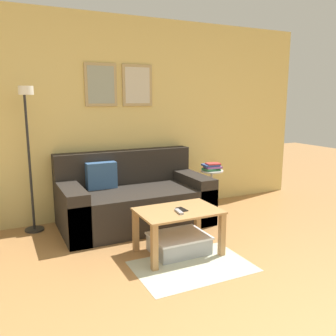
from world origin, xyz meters
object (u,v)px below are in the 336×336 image
couch (133,200)px  coffee_table (178,219)px  floor_lamp (29,143)px  side_table (212,187)px  cell_phone (182,209)px  storage_bin (179,243)px  remote_control (179,212)px  book_stack (212,167)px

couch → coffee_table: (0.10, -1.00, 0.05)m
floor_lamp → side_table: (2.27, -0.17, -0.70)m
couch → coffee_table: 1.01m
cell_phone → storage_bin: bearing=124.8°
storage_bin → floor_lamp: (-1.25, 1.16, 0.95)m
floor_lamp → remote_control: 1.83m
book_stack → floor_lamp: bearing=175.6°
book_stack → cell_phone: size_ratio=1.79×
coffee_table → cell_phone: 0.11m
coffee_table → storage_bin: coffee_table is taller
couch → book_stack: (1.13, -0.00, 0.32)m
storage_bin → coffee_table: bearing=-137.8°
couch → side_table: size_ratio=3.10×
book_stack → couch: bearing=179.8°
coffee_table → cell_phone: cell_phone is taller
floor_lamp → book_stack: 2.31m
storage_bin → floor_lamp: bearing=137.1°
couch → book_stack: size_ratio=7.09×
storage_bin → floor_lamp: floor_lamp is taller
coffee_table → book_stack: book_stack is taller
side_table → cell_phone: (-1.00, -1.01, 0.11)m
remote_control → storage_bin: bearing=69.5°
coffee_table → remote_control: 0.14m
couch → book_stack: bearing=-0.2°
coffee_table → remote_control: bearing=-113.1°
floor_lamp → remote_control: bearing=-46.2°
side_table → floor_lamp: bearing=175.6°
floor_lamp → remote_control: floor_lamp is taller
side_table → cell_phone: bearing=-134.7°
storage_bin → side_table: bearing=44.1°
coffee_table → side_table: (1.03, 1.00, -0.01)m
couch → side_table: (1.13, -0.00, 0.04)m
coffee_table → remote_control: (-0.03, -0.08, 0.11)m
floor_lamp → side_table: bearing=-4.4°
couch → cell_phone: bearing=-82.6°
book_stack → cell_phone: 1.43m
floor_lamp → side_table: 2.38m
coffee_table → floor_lamp: (-1.24, 1.17, 0.69)m
floor_lamp → remote_control: (1.20, -1.25, -0.58)m
coffee_table → side_table: side_table is taller
book_stack → storage_bin: bearing=-135.8°
remote_control → cell_phone: bearing=52.2°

